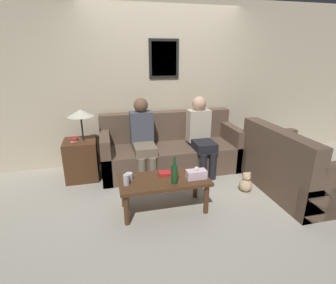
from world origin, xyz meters
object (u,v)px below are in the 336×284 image
coffee_table (164,184)px  wine_bottle (174,173)px  couch_main (170,150)px  teddy_bear (246,183)px  drinking_glass (129,177)px  person_left (143,136)px  couch_side (292,170)px  person_right (201,133)px

coffee_table → wine_bottle: bearing=-53.1°
couch_main → teddy_bear: (0.81, -1.00, -0.18)m
coffee_table → drinking_glass: bearing=173.3°
person_left → coffee_table: bearing=-85.2°
couch_side → coffee_table: size_ratio=1.35×
person_left → person_right: (0.89, -0.05, 0.00)m
teddy_bear → coffee_table: bearing=-172.0°
person_right → teddy_bear: 1.02m
couch_side → coffee_table: couch_side is taller
couch_side → coffee_table: 1.76m
person_left → person_right: bearing=-3.4°
couch_main → drinking_glass: couch_main is taller
couch_main → person_right: 0.58m
teddy_bear → couch_side: bearing=-13.1°
person_left → teddy_bear: (1.26, -0.85, -0.50)m
couch_main → person_left: size_ratio=1.85×
couch_main → wine_bottle: (-0.28, -1.28, 0.22)m
couch_main → wine_bottle: 1.33m
wine_bottle → person_left: person_left is taller
coffee_table → person_right: 1.29m
wine_bottle → drinking_glass: bearing=161.0°
drinking_glass → person_left: 1.03m
couch_main → person_right: size_ratio=1.85×
couch_side → teddy_bear: (-0.59, 0.14, -0.19)m
coffee_table → person_left: size_ratio=0.89×
wine_bottle → teddy_bear: bearing=14.8°
coffee_table → wine_bottle: size_ratio=3.34×
drinking_glass → coffee_table: bearing=-6.7°
couch_main → coffee_table: size_ratio=2.07×
couch_main → person_right: person_right is taller
drinking_glass → person_left: (0.31, 0.97, 0.17)m
couch_side → drinking_glass: (-2.16, 0.02, 0.15)m
coffee_table → person_left: 1.06m
drinking_glass → person_right: bearing=37.3°
couch_side → drinking_glass: size_ratio=14.75×
couch_main → drinking_glass: bearing=-124.4°
person_left → wine_bottle: bearing=-81.2°
couch_main → coffee_table: (-0.37, -1.16, 0.04)m
drinking_glass → wine_bottle: bearing=-19.0°
drinking_glass → person_left: size_ratio=0.08×
couch_main → person_right: (0.44, -0.20, 0.32)m
coffee_table → wine_bottle: wine_bottle is taller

